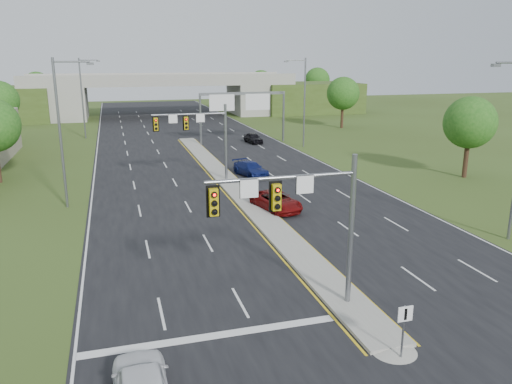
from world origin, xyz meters
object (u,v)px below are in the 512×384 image
object	(u,v)px
car_far_b	(251,169)
car_far_a	(276,201)
signal_mast_near	(304,210)
overpass	(163,98)
keep_right_sign	(404,323)
signal_mast_far	(201,131)
car_far_c	(253,138)
sign_gantry	(242,103)

from	to	relation	value
car_far_b	car_far_a	bearing A→B (deg)	-110.85
signal_mast_near	overpass	distance (m)	80.11
keep_right_sign	overpass	distance (m)	84.55
overpass	car_far_a	distance (m)	65.16
signal_mast_far	car_far_c	bearing A→B (deg)	62.10
overpass	car_far_c	xyz separation A→B (m)	(8.13, -35.45, -2.87)
overpass	car_far_c	bearing A→B (deg)	-77.09
signal_mast_near	sign_gantry	xyz separation A→B (m)	(8.95, 44.99, 0.51)
sign_gantry	overpass	xyz separation A→B (m)	(-6.68, 35.08, -1.69)
car_far_a	car_far_c	bearing A→B (deg)	64.52
overpass	car_far_b	xyz separation A→B (m)	(2.67, -53.86, -2.86)
signal_mast_far	overpass	world-z (taller)	overpass
sign_gantry	car_far_a	world-z (taller)	sign_gantry
car_far_a	car_far_b	xyz separation A→B (m)	(1.17, 11.22, -0.01)
keep_right_sign	car_far_b	distance (m)	30.79
sign_gantry	car_far_a	distance (m)	30.78
signal_mast_far	keep_right_sign	size ratio (longest dim) A/B	3.18
signal_mast_far	keep_right_sign	xyz separation A→B (m)	(2.26, -29.45, -3.21)
signal_mast_near	car_far_b	distance (m)	26.97
keep_right_sign	sign_gantry	world-z (taller)	sign_gantry
keep_right_sign	car_far_c	xyz separation A→B (m)	(8.13, 49.08, -0.83)
overpass	car_far_a	size ratio (longest dim) A/B	16.36
car_far_a	overpass	bearing A→B (deg)	78.45
overpass	signal_mast_far	bearing A→B (deg)	-92.35
sign_gantry	car_far_c	size ratio (longest dim) A/B	2.98
signal_mast_near	overpass	world-z (taller)	overpass
signal_mast_far	car_far_c	xyz separation A→B (m)	(10.39, 19.62, -4.04)
keep_right_sign	signal_mast_far	bearing A→B (deg)	94.39
keep_right_sign	car_far_c	bearing A→B (deg)	80.60
sign_gantry	overpass	size ratio (longest dim) A/B	0.14
keep_right_sign	car_far_a	world-z (taller)	keep_right_sign
signal_mast_near	car_far_c	world-z (taller)	signal_mast_near
signal_mast_near	car_far_a	world-z (taller)	signal_mast_near
signal_mast_near	overpass	xyz separation A→B (m)	(2.26, 80.07, -1.17)
keep_right_sign	overpass	xyz separation A→B (m)	(0.00, 84.53, 2.04)
sign_gantry	car_far_b	distance (m)	19.74
car_far_a	signal_mast_far	bearing A→B (deg)	97.74
car_far_b	car_far_c	bearing A→B (deg)	58.59
keep_right_sign	car_far_c	world-z (taller)	keep_right_sign
car_far_a	car_far_b	world-z (taller)	car_far_a
signal_mast_far	sign_gantry	size ratio (longest dim) A/B	0.60
signal_mast_near	keep_right_sign	world-z (taller)	signal_mast_near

